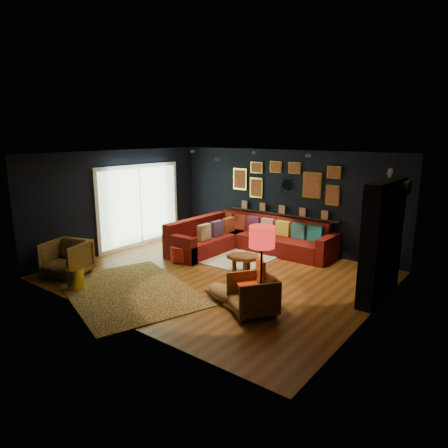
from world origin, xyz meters
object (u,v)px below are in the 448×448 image
Objects in this scene: coffee_table at (243,259)px; dog at (225,290)px; pouf at (182,253)px; gold_stool at (76,279)px; armchair_left at (66,257)px; armchair_right at (253,293)px; floor_lamp at (262,241)px; sectional at (244,239)px; orange_chair at (254,280)px.

dog is at bearing -67.38° from coffee_table.
gold_stool reaches higher than pouf.
armchair_left is 4.28m from armchair_right.
armchair_right is 0.48× the size of floor_lamp.
coffee_table is at bearing -55.35° from sectional.
coffee_table reaches higher than pouf.
armchair_right is 0.60× the size of dog.
orange_chair reaches higher than gold_stool.
armchair_right is 1.81× the size of gold_stool.
orange_chair is (1.20, -1.38, 0.20)m from coffee_table.
sectional is 4.32m from armchair_left.
sectional reaches higher than coffee_table.
floor_lamp is (0.22, -0.12, 0.76)m from orange_chair.
dog is (2.71, 1.32, 0.01)m from gold_stool.
sectional is at bearing 136.66° from dog.
coffee_table is 2.28m from floor_lamp.
sectional reaches higher than dog.
dog is (-0.67, 0.10, -0.16)m from armchair_right.
gold_stool is at bearing -136.30° from dog.
floor_lamp is (1.42, -1.50, 0.96)m from coffee_table.
armchair_right is 0.93m from floor_lamp.
floor_lamp reaches higher than gold_stool.
floor_lamp reaches higher than dog.
dog is at bearing -152.70° from armchair_right.
armchair_left is 0.69× the size of dog.
pouf is at bearing 79.85° from gold_stool.
floor_lamp is at bearing 10.80° from orange_chair.
orange_chair is at bearing 150.74° from armchair_right.
coffee_table is 1.67m from pouf.
dog is at bearing -1.26° from armchair_left.
floor_lamp is (2.38, -2.90, 0.97)m from sectional.
gold_stool is at bearing -38.16° from armchair_left.
coffee_table is at bearing 22.88° from armchair_left.
armchair_left is 4.51m from floor_lamp.
coffee_table is 1.23× the size of armchair_right.
orange_chair is at bearing 24.11° from dog.
armchair_left is 4.24m from orange_chair.
dog is at bearing -133.32° from orange_chair.
orange_chair is 0.73× the size of dog.
dog is at bearing 25.91° from gold_stool.
armchair_left is (-2.90, -2.46, 0.09)m from coffee_table.
sectional reaches higher than pouf.
armchair_right is (4.18, 0.92, -0.05)m from armchair_left.
gold_stool reaches higher than dog.
floor_lamp reaches higher than sectional.
orange_chair is (2.16, -2.78, 0.21)m from sectional.
pouf is 3.22m from armchair_right.
sectional is 6.36× the size of pouf.
orange_chair is (-0.08, 0.16, 0.16)m from armchair_right.
armchair_left is at bearing -139.68° from coffee_table.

